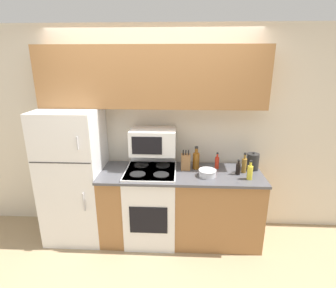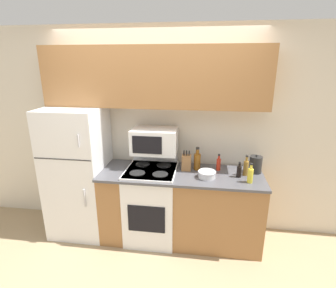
{
  "view_description": "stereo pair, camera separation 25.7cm",
  "coord_description": "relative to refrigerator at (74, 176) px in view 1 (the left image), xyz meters",
  "views": [
    {
      "loc": [
        0.33,
        -2.53,
        2.12
      ],
      "look_at": [
        0.19,
        0.28,
        1.24
      ],
      "focal_mm": 28.0,
      "sensor_mm": 36.0,
      "label": 1
    },
    {
      "loc": [
        0.59,
        -2.51,
        2.12
      ],
      "look_at": [
        0.19,
        0.28,
        1.24
      ],
      "focal_mm": 28.0,
      "sensor_mm": 36.0,
      "label": 2
    }
  ],
  "objects": [
    {
      "name": "ground_plane",
      "position": [
        0.94,
        -0.32,
        -0.81
      ],
      "size": [
        12.0,
        12.0,
        0.0
      ],
      "primitive_type": "plane",
      "color": "tan"
    },
    {
      "name": "wall_back",
      "position": [
        0.94,
        0.35,
        0.47
      ],
      "size": [
        8.0,
        0.05,
        2.55
      ],
      "color": "beige",
      "rests_on": "ground_plane"
    },
    {
      "name": "lower_cabinets",
      "position": [
        1.29,
        -0.01,
        -0.36
      ],
      "size": [
        1.89,
        0.66,
        0.89
      ],
      "color": "#9E6B3D",
      "rests_on": "ground_plane"
    },
    {
      "name": "refrigerator",
      "position": [
        0.0,
        0.0,
        0.0
      ],
      "size": [
        0.69,
        0.66,
        1.62
      ],
      "color": "white",
      "rests_on": "ground_plane"
    },
    {
      "name": "upper_cabinets",
      "position": [
        0.94,
        0.18,
        1.15
      ],
      "size": [
        2.58,
        0.3,
        0.68
      ],
      "color": "#9E6B3D",
      "rests_on": "refrigerator"
    },
    {
      "name": "stove",
      "position": [
        0.93,
        -0.02,
        -0.34
      ],
      "size": [
        0.59,
        0.64,
        1.07
      ],
      "color": "white",
      "rests_on": "ground_plane"
    },
    {
      "name": "microwave",
      "position": [
        0.95,
        0.11,
        0.42
      ],
      "size": [
        0.53,
        0.35,
        0.29
      ],
      "color": "white",
      "rests_on": "stove"
    },
    {
      "name": "knife_block",
      "position": [
        1.34,
        0.07,
        0.18
      ],
      "size": [
        0.11,
        0.09,
        0.25
      ],
      "color": "#9E6B3D",
      "rests_on": "lower_cabinets"
    },
    {
      "name": "bowl",
      "position": [
        1.59,
        -0.12,
        0.12
      ],
      "size": [
        0.2,
        0.2,
        0.08
      ],
      "color": "silver",
      "rests_on": "lower_cabinets"
    },
    {
      "name": "bottle_cooking_spray",
      "position": [
        2.04,
        -0.18,
        0.17
      ],
      "size": [
        0.06,
        0.06,
        0.22
      ],
      "color": "gold",
      "rests_on": "lower_cabinets"
    },
    {
      "name": "bottle_whiskey",
      "position": [
        1.47,
        0.1,
        0.19
      ],
      "size": [
        0.08,
        0.08,
        0.28
      ],
      "color": "brown",
      "rests_on": "lower_cabinets"
    },
    {
      "name": "bottle_soy_sauce",
      "position": [
        1.94,
        -0.05,
        0.15
      ],
      "size": [
        0.05,
        0.05,
        0.18
      ],
      "color": "black",
      "rests_on": "lower_cabinets"
    },
    {
      "name": "bottle_vinegar",
      "position": [
        2.02,
        0.01,
        0.18
      ],
      "size": [
        0.06,
        0.06,
        0.24
      ],
      "color": "olive",
      "rests_on": "lower_cabinets"
    },
    {
      "name": "bottle_hot_sauce",
      "position": [
        1.72,
        0.12,
        0.16
      ],
      "size": [
        0.05,
        0.05,
        0.2
      ],
      "color": "red",
      "rests_on": "lower_cabinets"
    },
    {
      "name": "kettle",
      "position": [
        2.14,
        0.11,
        0.18
      ],
      "size": [
        0.14,
        0.14,
        0.22
      ],
      "color": "black",
      "rests_on": "lower_cabinets"
    }
  ]
}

